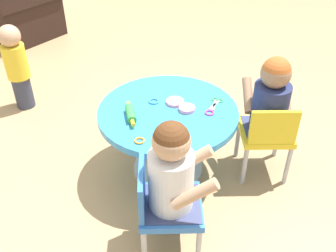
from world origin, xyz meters
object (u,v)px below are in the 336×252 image
object	(u,v)px
seated_child_right	(271,98)
child_chair_left	(164,205)
armchair_dark	(18,8)
craft_table	(168,127)
rolling_pin	(131,114)
child_chair_right	(267,134)
craft_scissors	(216,102)
seated_child_left	(172,170)
toddler_standing	(17,65)

from	to	relation	value
seated_child_right	child_chair_left	bearing A→B (deg)	153.88
armchair_dark	craft_table	bearing A→B (deg)	-124.49
armchair_dark	rolling_pin	distance (m)	2.56
child_chair_left	child_chair_right	xyz separation A→B (m)	(0.73, -0.39, 0.00)
craft_scissors	seated_child_right	bearing A→B (deg)	-82.15
armchair_dark	craft_scissors	bearing A→B (deg)	-118.73
child_chair_right	craft_scissors	distance (m)	0.36
seated_child_left	armchair_dark	distance (m)	3.12
craft_table	child_chair_right	size ratio (longest dim) A/B	1.52
child_chair_left	seated_child_left	world-z (taller)	seated_child_left
craft_table	toddler_standing	bearing A→B (deg)	75.53
child_chair_left	toddler_standing	size ratio (longest dim) A/B	0.80
craft_table	craft_scissors	size ratio (longest dim) A/B	5.95
child_chair_right	armchair_dark	size ratio (longest dim) A/B	0.59
armchair_dark	craft_scissors	xyz separation A→B (m)	(-1.31, -2.39, 0.16)
armchair_dark	seated_child_right	bearing A→B (deg)	-115.19
seated_child_right	seated_child_left	bearing A→B (deg)	155.77
child_chair_left	craft_scissors	xyz separation A→B (m)	(0.73, -0.07, 0.16)
craft_table	seated_child_left	world-z (taller)	seated_child_left
craft_table	child_chair_left	distance (m)	0.59
seated_child_left	rolling_pin	xyz separation A→B (m)	(0.41, 0.38, -0.04)
craft_table	armchair_dark	world-z (taller)	armchair_dark
craft_table	child_chair_left	xyz separation A→B (m)	(-0.56, -0.17, -0.04)
seated_child_left	armchair_dark	xyz separation A→B (m)	(2.03, 2.36, -0.22)
child_chair_right	seated_child_right	bearing A→B (deg)	20.07
craft_table	child_chair_right	xyz separation A→B (m)	(0.17, -0.56, -0.04)
craft_table	craft_scissors	world-z (taller)	craft_scissors
craft_table	rolling_pin	bearing A→B (deg)	128.51
child_chair_right	seated_child_right	xyz separation A→B (m)	(0.04, 0.01, 0.23)
armchair_dark	craft_scissors	size ratio (longest dim) A/B	6.66
toddler_standing	craft_scissors	xyz separation A→B (m)	(-0.17, -1.56, 0.11)
child_chair_left	seated_child_left	bearing A→B (deg)	-69.54
child_chair_right	rolling_pin	xyz separation A→B (m)	(-0.31, 0.74, 0.18)
craft_table	armchair_dark	bearing A→B (deg)	55.51
seated_child_left	craft_scissors	xyz separation A→B (m)	(0.71, -0.03, -0.07)
child_chair_left	craft_scissors	size ratio (longest dim) A/B	3.91
child_chair_left	rolling_pin	distance (m)	0.58
toddler_standing	armchair_dark	bearing A→B (deg)	36.27
seated_child_right	rolling_pin	bearing A→B (deg)	115.46
child_chair_right	armchair_dark	distance (m)	3.01
craft_table	child_chair_left	world-z (taller)	child_chair_left
rolling_pin	armchair_dark	bearing A→B (deg)	50.74
seated_child_left	craft_scissors	world-z (taller)	seated_child_left
craft_table	armchair_dark	xyz separation A→B (m)	(1.48, 2.15, -0.03)
child_chair_right	toddler_standing	bearing A→B (deg)	84.83
seated_child_left	toddler_standing	world-z (taller)	seated_child_left
craft_table	craft_scissors	bearing A→B (deg)	-56.07
seated_child_right	rolling_pin	size ratio (longest dim) A/B	2.44
craft_table	rolling_pin	world-z (taller)	rolling_pin
child_chair_left	seated_child_right	size ratio (longest dim) A/B	1.05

